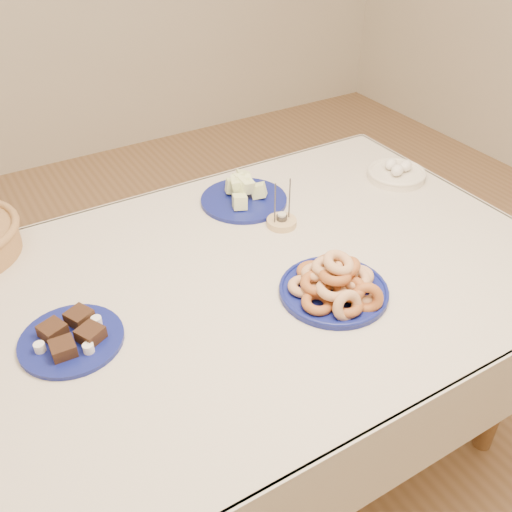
# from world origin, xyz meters

# --- Properties ---
(ground) EXTENTS (5.00, 5.00, 0.00)m
(ground) POSITION_xyz_m (0.00, 0.00, 0.00)
(ground) COLOR olive
(ground) RESTS_ON ground
(dining_table) EXTENTS (1.71, 1.11, 0.75)m
(dining_table) POSITION_xyz_m (0.00, 0.00, 0.64)
(dining_table) COLOR brown
(dining_table) RESTS_ON ground
(donut_platter) EXTENTS (0.33, 0.33, 0.13)m
(donut_platter) POSITION_xyz_m (0.16, -0.18, 0.78)
(donut_platter) COLOR navy
(donut_platter) RESTS_ON dining_table
(melon_plate) EXTENTS (0.34, 0.34, 0.10)m
(melon_plate) POSITION_xyz_m (0.19, 0.35, 0.78)
(melon_plate) COLOR navy
(melon_plate) RESTS_ON dining_table
(brownie_plate) EXTENTS (0.31, 0.31, 0.04)m
(brownie_plate) POSITION_xyz_m (-0.47, -0.00, 0.76)
(brownie_plate) COLOR navy
(brownie_plate) RESTS_ON dining_table
(candle_holder) EXTENTS (0.09, 0.09, 0.15)m
(candle_holder) POSITION_xyz_m (0.22, 0.16, 0.76)
(candle_holder) COLOR tan
(candle_holder) RESTS_ON dining_table
(egg_bowl) EXTENTS (0.26, 0.26, 0.07)m
(egg_bowl) POSITION_xyz_m (0.71, 0.21, 0.77)
(egg_bowl) COLOR silver
(egg_bowl) RESTS_ON dining_table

